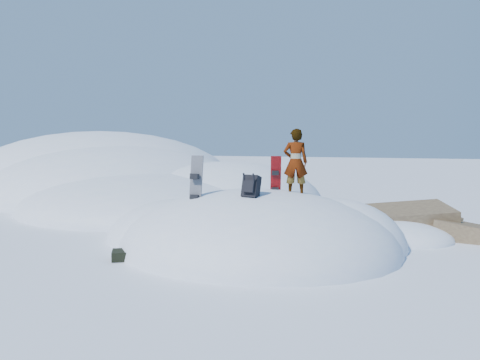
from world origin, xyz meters
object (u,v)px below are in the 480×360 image
(snowboard_red, at_px, (275,183))
(snowboard_dark, at_px, (195,189))
(backpack, at_px, (251,186))
(person, at_px, (296,162))

(snowboard_red, height_order, snowboard_dark, snowboard_dark)
(backpack, bearing_deg, snowboard_dark, -175.80)
(snowboard_red, bearing_deg, backpack, -124.10)
(snowboard_dark, height_order, backpack, snowboard_dark)
(snowboard_dark, relative_size, person, 1.02)
(snowboard_red, relative_size, snowboard_dark, 0.84)
(snowboard_red, distance_m, snowboard_dark, 2.04)
(backpack, xyz_separation_m, person, (0.80, 1.12, 0.52))
(snowboard_dark, bearing_deg, person, 26.40)
(snowboard_red, bearing_deg, person, -32.56)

